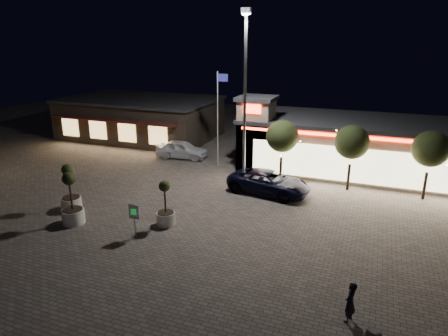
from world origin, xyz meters
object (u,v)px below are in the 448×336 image
at_px(valet_sign, 134,214).
at_px(planter_mid, 72,208).
at_px(pedestrian, 350,302).
at_px(white_sedan, 182,149).
at_px(pickup_truck, 269,182).
at_px(planter_left, 71,196).

bearing_deg(valet_sign, planter_mid, 178.30).
height_order(pedestrian, planter_mid, planter_mid).
relative_size(white_sedan, planter_mid, 1.50).
height_order(white_sedan, valet_sign, valet_sign).
height_order(pickup_truck, white_sedan, white_sedan).
height_order(planter_mid, valet_sign, planter_mid).
bearing_deg(white_sedan, planter_mid, 175.81).
height_order(white_sedan, planter_left, planter_left).
bearing_deg(white_sedan, valet_sign, -167.66).
distance_m(white_sedan, planter_left, 13.12).
relative_size(pedestrian, planter_left, 0.55).
bearing_deg(valet_sign, planter_left, 164.15).
distance_m(planter_mid, valet_sign, 4.40).
height_order(pedestrian, valet_sign, valet_sign).
distance_m(pedestrian, planter_mid, 16.33).
height_order(pickup_truck, pedestrian, pedestrian).
height_order(planter_left, valet_sign, planter_left).
bearing_deg(white_sedan, planter_left, 169.47).
bearing_deg(planter_left, planter_mid, -46.25).
xyz_separation_m(pickup_truck, planter_mid, (-9.58, -8.91, 0.18)).
distance_m(pedestrian, planter_left, 18.10).
height_order(planter_left, planter_mid, planter_mid).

